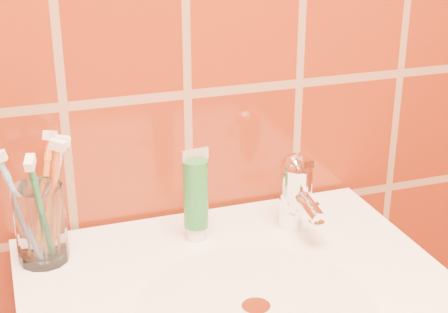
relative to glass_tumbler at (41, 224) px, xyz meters
name	(u,v)px	position (x,y,z in m)	size (l,w,h in m)	color
glass_tumbler	(41,224)	(0.00, 0.00, 0.00)	(0.07, 0.07, 0.11)	white
toothpaste_tube	(196,198)	(0.22, -0.01, 0.01)	(0.04, 0.04, 0.14)	white
faucet	(297,189)	(0.37, -0.03, 0.01)	(0.05, 0.11, 0.12)	white
toothbrush_0	(22,210)	(-0.02, -0.01, 0.03)	(0.07, 0.03, 0.17)	#7AA8D9
toothbrush_1	(52,198)	(0.02, 0.01, 0.03)	(0.06, 0.03, 0.18)	silver
toothbrush_2	(44,195)	(0.01, 0.03, 0.03)	(0.06, 0.07, 0.18)	orange
toothbrush_3	(41,212)	(0.00, -0.03, 0.03)	(0.04, 0.08, 0.18)	#1D6F3E
toothbrush_4	(53,201)	(0.02, 0.00, 0.03)	(0.05, 0.04, 0.19)	orange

